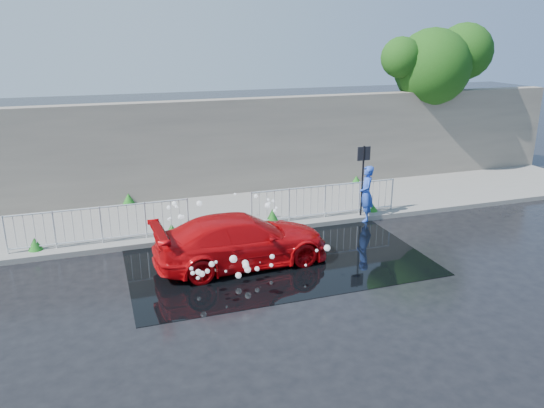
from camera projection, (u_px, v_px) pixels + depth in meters
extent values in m
plane|color=black|center=(271.00, 276.00, 13.58)|extent=(90.00, 90.00, 0.00)
cube|color=slate|center=(224.00, 213.00, 18.06)|extent=(30.00, 4.00, 0.15)
cube|color=slate|center=(240.00, 233.00, 16.26)|extent=(30.00, 0.25, 0.16)
cube|color=#665E56|center=(208.00, 148.00, 19.48)|extent=(30.00, 0.60, 3.50)
cube|color=black|center=(276.00, 258.00, 14.63)|extent=(8.00, 5.00, 0.01)
cylinder|color=black|center=(362.00, 184.00, 17.27)|extent=(0.06, 0.06, 2.50)
cube|color=black|center=(364.00, 154.00, 16.96)|extent=(0.45, 0.04, 0.45)
cylinder|color=#332114|center=(427.00, 115.00, 23.25)|extent=(0.36, 0.36, 5.00)
sphere|color=#17360D|center=(432.00, 67.00, 21.73)|extent=(3.14, 3.14, 3.14)
sphere|color=#17360D|center=(464.00, 51.00, 22.01)|extent=(2.33, 2.33, 2.33)
sphere|color=#17360D|center=(401.00, 57.00, 21.15)|extent=(1.64, 1.64, 1.64)
cylinder|color=silver|center=(5.00, 235.00, 14.40)|extent=(0.05, 0.05, 1.10)
cylinder|color=silver|center=(188.00, 216.00, 15.93)|extent=(0.05, 0.05, 1.10)
cylinder|color=silver|center=(99.00, 208.00, 15.00)|extent=(5.00, 0.04, 0.04)
cylinder|color=silver|center=(103.00, 239.00, 15.29)|extent=(5.00, 0.04, 0.04)
cylinder|color=silver|center=(252.00, 209.00, 16.54)|extent=(0.05, 0.05, 1.10)
cylinder|color=silver|center=(392.00, 194.00, 18.06)|extent=(0.05, 0.05, 1.10)
cylinder|color=silver|center=(325.00, 186.00, 17.14)|extent=(5.00, 0.04, 0.04)
cylinder|color=silver|center=(324.00, 214.00, 17.43)|extent=(5.00, 0.04, 0.04)
cone|color=#165617|center=(35.00, 244.00, 14.77)|extent=(0.40, 0.40, 0.36)
cone|color=#165617|center=(172.00, 229.00, 15.94)|extent=(0.36, 0.36, 0.33)
cone|color=#165617|center=(272.00, 216.00, 16.89)|extent=(0.44, 0.44, 0.46)
cone|color=#165617|center=(372.00, 207.00, 18.02)|extent=(0.38, 0.38, 0.27)
cone|color=#165617|center=(129.00, 198.00, 18.78)|extent=(0.42, 0.42, 0.38)
cone|color=#165617|center=(356.00, 179.00, 21.55)|extent=(0.34, 0.34, 0.25)
sphere|color=white|center=(271.00, 237.00, 15.31)|extent=(0.15, 0.15, 0.15)
sphere|color=white|center=(276.00, 229.00, 15.70)|extent=(0.16, 0.16, 0.16)
sphere|color=white|center=(245.00, 219.00, 15.86)|extent=(0.08, 0.08, 0.08)
sphere|color=white|center=(211.00, 234.00, 15.20)|extent=(0.11, 0.11, 0.11)
sphere|color=white|center=(273.00, 201.00, 16.76)|extent=(0.12, 0.12, 0.12)
sphere|color=white|center=(221.00, 224.00, 15.52)|extent=(0.12, 0.12, 0.12)
sphere|color=white|center=(246.00, 224.00, 15.68)|extent=(0.07, 0.07, 0.07)
sphere|color=white|center=(174.00, 204.00, 16.21)|extent=(0.16, 0.16, 0.16)
sphere|color=white|center=(250.00, 224.00, 15.76)|extent=(0.15, 0.15, 0.15)
sphere|color=white|center=(176.00, 207.00, 16.09)|extent=(0.09, 0.09, 0.09)
sphere|color=white|center=(278.00, 233.00, 15.59)|extent=(0.10, 0.10, 0.10)
sphere|color=white|center=(267.00, 205.00, 16.36)|extent=(0.17, 0.17, 0.17)
sphere|color=white|center=(209.00, 231.00, 15.21)|extent=(0.08, 0.08, 0.08)
sphere|color=white|center=(276.00, 208.00, 16.45)|extent=(0.08, 0.08, 0.08)
sphere|color=white|center=(174.00, 243.00, 14.76)|extent=(0.12, 0.12, 0.12)
sphere|color=white|center=(199.00, 203.00, 16.23)|extent=(0.18, 0.18, 0.18)
sphere|color=white|center=(275.00, 211.00, 16.34)|extent=(0.11, 0.11, 0.11)
sphere|color=white|center=(223.00, 224.00, 15.63)|extent=(0.16, 0.16, 0.16)
sphere|color=white|center=(269.00, 203.00, 16.70)|extent=(0.10, 0.10, 0.10)
sphere|color=white|center=(170.00, 218.00, 15.43)|extent=(0.07, 0.07, 0.07)
sphere|color=white|center=(235.00, 194.00, 17.07)|extent=(0.08, 0.08, 0.08)
sphere|color=white|center=(183.00, 217.00, 15.81)|extent=(0.11, 0.11, 0.11)
sphere|color=white|center=(200.00, 223.00, 15.49)|extent=(0.11, 0.11, 0.11)
sphere|color=white|center=(169.00, 219.00, 15.26)|extent=(0.08, 0.08, 0.08)
sphere|color=white|center=(171.00, 250.00, 14.51)|extent=(0.15, 0.15, 0.15)
sphere|color=white|center=(207.00, 232.00, 15.37)|extent=(0.07, 0.07, 0.07)
sphere|color=white|center=(251.00, 234.00, 15.43)|extent=(0.10, 0.10, 0.10)
sphere|color=white|center=(198.00, 224.00, 15.34)|extent=(0.09, 0.09, 0.09)
sphere|color=white|center=(169.00, 208.00, 15.90)|extent=(0.13, 0.13, 0.13)
sphere|color=white|center=(229.00, 230.00, 15.48)|extent=(0.14, 0.14, 0.14)
sphere|color=white|center=(256.00, 196.00, 16.88)|extent=(0.13, 0.13, 0.13)
sphere|color=white|center=(180.00, 217.00, 15.54)|extent=(0.15, 0.15, 0.15)
sphere|color=white|center=(268.00, 200.00, 16.93)|extent=(0.09, 0.09, 0.09)
sphere|color=white|center=(193.00, 273.00, 11.75)|extent=(0.10, 0.10, 0.10)
sphere|color=white|center=(327.00, 248.00, 12.82)|extent=(0.16, 0.16, 0.16)
sphere|color=white|center=(306.00, 265.00, 13.46)|extent=(0.06, 0.06, 0.06)
sphere|color=white|center=(317.00, 250.00, 12.99)|extent=(0.08, 0.08, 0.08)
sphere|color=white|center=(246.00, 266.00, 12.01)|extent=(0.15, 0.15, 0.15)
sphere|color=white|center=(198.00, 272.00, 11.65)|extent=(0.13, 0.13, 0.13)
sphere|color=white|center=(257.00, 269.00, 13.26)|extent=(0.12, 0.12, 0.12)
sphere|color=white|center=(260.00, 262.00, 13.52)|extent=(0.07, 0.07, 0.07)
sphere|color=white|center=(202.00, 274.00, 12.42)|extent=(0.15, 0.15, 0.15)
sphere|color=white|center=(271.00, 265.00, 13.58)|extent=(0.10, 0.10, 0.10)
sphere|color=white|center=(207.00, 271.00, 12.02)|extent=(0.11, 0.11, 0.11)
sphere|color=white|center=(226.00, 271.00, 12.70)|extent=(0.06, 0.06, 0.06)
sphere|color=white|center=(272.00, 257.00, 12.30)|extent=(0.12, 0.12, 0.12)
sphere|color=white|center=(216.00, 262.00, 11.90)|extent=(0.07, 0.07, 0.07)
sphere|color=white|center=(191.00, 268.00, 11.94)|extent=(0.09, 0.09, 0.09)
sphere|color=white|center=(198.00, 278.00, 12.80)|extent=(0.10, 0.10, 0.10)
sphere|color=white|center=(248.00, 270.00, 13.07)|extent=(0.17, 0.17, 0.17)
sphere|color=white|center=(238.00, 275.00, 13.08)|extent=(0.16, 0.16, 0.16)
sphere|color=white|center=(245.00, 263.00, 12.59)|extent=(0.16, 0.16, 0.16)
sphere|color=white|center=(212.00, 264.00, 12.12)|extent=(0.13, 0.13, 0.13)
sphere|color=white|center=(217.00, 270.00, 13.20)|extent=(0.11, 0.11, 0.11)
sphere|color=white|center=(233.00, 259.00, 11.94)|extent=(0.18, 0.18, 0.18)
imported|color=#B2070B|center=(242.00, 240.00, 14.10)|extent=(4.77, 2.13, 1.36)
imported|color=blue|center=(366.00, 194.00, 17.32)|extent=(0.64, 0.78, 1.85)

